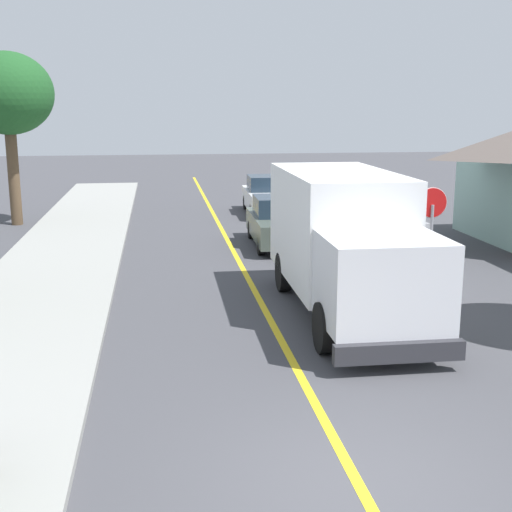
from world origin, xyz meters
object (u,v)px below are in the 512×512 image
parked_car_near (279,223)px  street_tree_down_block (7,95)px  parked_car_mid (267,196)px  box_truck (345,237)px  parked_van_across (380,221)px  stop_sign (432,218)px

parked_car_near → street_tree_down_block: street_tree_down_block is taller
parked_car_near → parked_car_mid: bearing=84.2°
box_truck → parked_car_mid: 14.77m
parked_van_across → street_tree_down_block: (-13.27, 5.73, 4.31)m
box_truck → parked_van_across: box_truck is taller
box_truck → street_tree_down_block: street_tree_down_block is taller
parked_car_mid → parked_van_across: 7.64m
street_tree_down_block → parked_car_mid: bearing=7.4°
parked_car_near → street_tree_down_block: size_ratio=0.66×
stop_sign → parked_van_across: bearing=84.1°
stop_sign → street_tree_down_block: bearing=137.5°
parked_car_near → street_tree_down_block: (-9.71, 5.63, 4.31)m
parked_car_near → stop_sign: 6.74m
parked_car_near → parked_van_across: bearing=-1.7°
parked_car_mid → stop_sign: (2.23, -12.96, 1.06)m
parked_car_mid → street_tree_down_block: size_ratio=0.66×
box_truck → parked_car_near: bearing=91.0°
parked_car_mid → stop_sign: stop_sign is taller
parked_car_mid → street_tree_down_block: street_tree_down_block is taller
stop_sign → street_tree_down_block: street_tree_down_block is taller
parked_car_mid → box_truck: bearing=-92.2°
street_tree_down_block → parked_car_near: bearing=-30.1°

